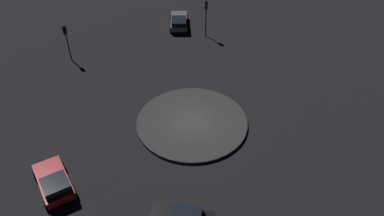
{
  "coord_description": "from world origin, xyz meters",
  "views": [
    {
      "loc": [
        -22.76,
        4.81,
        20.99
      ],
      "look_at": [
        0.0,
        0.0,
        1.65
      ],
      "focal_mm": 35.93,
      "sensor_mm": 36.0,
      "label": 1
    }
  ],
  "objects_px": {
    "car_red": "(54,182)",
    "traffic_light_east": "(206,11)",
    "car_grey": "(179,21)",
    "traffic_light_northeast": "(66,36)"
  },
  "relations": [
    {
      "from": "car_red",
      "to": "traffic_light_east",
      "type": "distance_m",
      "value": 23.84
    },
    {
      "from": "car_grey",
      "to": "traffic_light_northeast",
      "type": "bearing_deg",
      "value": 122.23
    },
    {
      "from": "car_grey",
      "to": "traffic_light_northeast",
      "type": "height_order",
      "value": "traffic_light_northeast"
    },
    {
      "from": "car_red",
      "to": "traffic_light_east",
      "type": "bearing_deg",
      "value": -57.78
    },
    {
      "from": "traffic_light_northeast",
      "to": "traffic_light_east",
      "type": "distance_m",
      "value": 14.47
    },
    {
      "from": "car_red",
      "to": "car_grey",
      "type": "distance_m",
      "value": 24.49
    },
    {
      "from": "traffic_light_northeast",
      "to": "traffic_light_east",
      "type": "relative_size",
      "value": 0.94
    },
    {
      "from": "car_red",
      "to": "car_grey",
      "type": "bearing_deg",
      "value": -49.37
    },
    {
      "from": "traffic_light_northeast",
      "to": "traffic_light_east",
      "type": "height_order",
      "value": "traffic_light_east"
    },
    {
      "from": "car_grey",
      "to": "traffic_light_east",
      "type": "height_order",
      "value": "traffic_light_east"
    }
  ]
}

